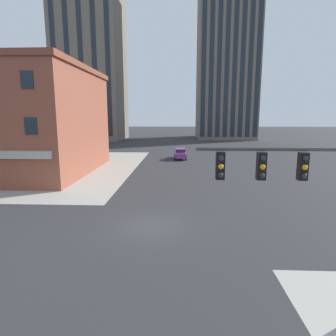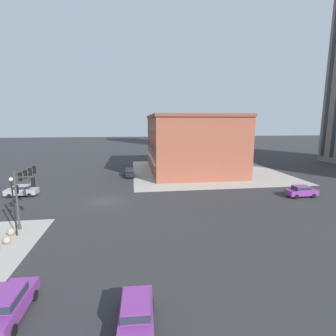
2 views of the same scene
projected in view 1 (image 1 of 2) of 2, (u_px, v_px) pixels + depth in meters
ground_plane at (150, 226)px, 18.13m from camera, size 320.00×320.00×0.00m
sidewalk_far_corner at (17, 167)px, 38.65m from camera, size 32.00×32.00×0.02m
traffic_signal_main at (332, 193)px, 9.59m from camera, size 6.24×2.09×6.16m
car_cross_eastbound at (180, 153)px, 45.73m from camera, size 1.97×4.44×1.68m
residential_tower_skyline_right at (227, 49)px, 83.32m from camera, size 16.55×17.76×50.92m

